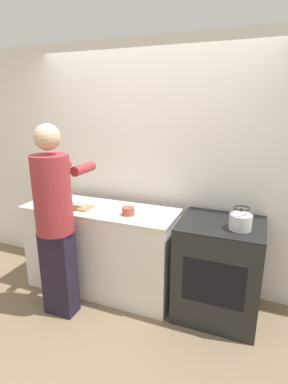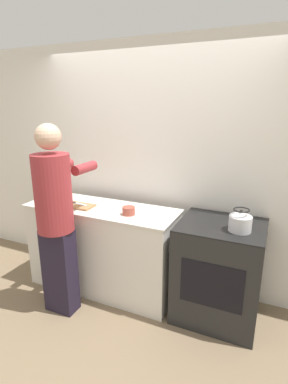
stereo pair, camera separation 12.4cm
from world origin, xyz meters
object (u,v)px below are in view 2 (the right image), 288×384
person (56,215)px  kettle (240,222)px  bowl_prep (129,211)px  canister_jar (50,193)px  knife (77,203)px  cutting_board (78,206)px  oven (218,271)px

person → kettle: (1.56, 0.44, 0.03)m
person → bowl_prep: bearing=37.5°
kettle → canister_jar: kettle is taller
canister_jar → knife: bearing=-8.5°
person → cutting_board: size_ratio=5.49×
oven → knife: bearing=-176.1°
oven → kettle: (0.16, -0.09, 0.55)m
cutting_board → canister_jar: bearing=168.7°
oven → kettle: kettle is taller
person → kettle: 1.63m
canister_jar → oven: bearing=1.1°
oven → knife: knife is taller
knife → kettle: (1.65, 0.01, 0.06)m
oven → kettle: size_ratio=4.81×
kettle → person: bearing=-164.1°
person → cutting_board: bearing=97.3°
person → canister_jar: 0.71m
cutting_board → kettle: kettle is taller
cutting_board → canister_jar: canister_jar is taller
cutting_board → bowl_prep: 0.59m
cutting_board → canister_jar: size_ratio=2.23×
kettle → bowl_prep: kettle is taller
knife → canister_jar: size_ratio=1.76×
person → knife: 0.44m
cutting_board → knife: bearing=141.8°
cutting_board → knife: size_ratio=1.26×
cutting_board → bowl_prep: size_ratio=2.68×
knife → bowl_prep: bowl_prep is taller
kettle → canister_jar: size_ratio=1.32×
oven → cutting_board: bearing=-175.0°
oven → kettle: bearing=-29.1°
knife → kettle: 1.65m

